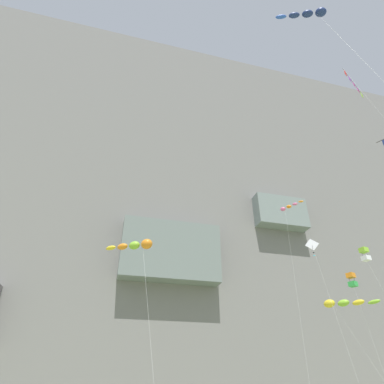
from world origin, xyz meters
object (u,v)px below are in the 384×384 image
at_px(kite_diamond_upper_right, 314,249).
at_px(kite_windsock_low_left, 309,14).
at_px(kite_windsock_high_center, 342,303).
at_px(kite_box_low_center, 352,280).
at_px(kite_windsock_mid_center, 288,207).
at_px(kite_box_mid_left, 365,255).
at_px(kite_windsock_far_right, 135,245).
at_px(kite_banner_low_right, 360,92).

bearing_deg(kite_diamond_upper_right, kite_windsock_low_left, -119.03).
bearing_deg(kite_windsock_high_center, kite_box_low_center, 26.16).
bearing_deg(kite_windsock_mid_center, kite_windsock_high_center, -68.08).
distance_m(kite_windsock_high_center, kite_windsock_mid_center, 14.51).
distance_m(kite_box_mid_left, kite_windsock_far_right, 25.75).
distance_m(kite_windsock_high_center, kite_diamond_upper_right, 6.46).
distance_m(kite_windsock_high_center, kite_box_low_center, 5.22).
relative_size(kite_diamond_upper_right, kite_windsock_mid_center, 0.72).
xyz_separation_m(kite_diamond_upper_right, kite_windsock_mid_center, (0.02, 3.55, 7.59)).
xyz_separation_m(kite_box_low_center, kite_diamond_upper_right, (-5.34, -1.19, 2.94)).
relative_size(kite_windsock_high_center, kite_banner_low_right, 0.33).
xyz_separation_m(kite_windsock_high_center, kite_box_low_center, (3.65, 1.79, 3.27)).
height_order(kite_box_mid_left, kite_windsock_high_center, kite_box_mid_left).
xyz_separation_m(kite_box_mid_left, kite_windsock_high_center, (-2.98, 2.00, -5.07)).
bearing_deg(kite_windsock_low_left, kite_diamond_upper_right, 60.97).
height_order(kite_windsock_low_left, kite_windsock_mid_center, kite_windsock_low_left).
bearing_deg(kite_windsock_mid_center, kite_diamond_upper_right, -90.36).
xyz_separation_m(kite_windsock_low_left, kite_windsock_mid_center, (11.27, 23.82, -2.23)).
xyz_separation_m(kite_box_low_center, kite_windsock_far_right, (-26.31, -1.54, 1.17)).
distance_m(kite_box_mid_left, kite_diamond_upper_right, 5.47).
bearing_deg(kite_banner_low_right, kite_windsock_high_center, 83.14).
xyz_separation_m(kite_windsock_mid_center, kite_windsock_far_right, (-20.99, -3.90, -9.36)).
bearing_deg(kite_windsock_far_right, kite_diamond_upper_right, 0.95).
height_order(kite_windsock_mid_center, kite_banner_low_right, kite_banner_low_right).
distance_m(kite_diamond_upper_right, kite_windsock_mid_center, 8.38).
bearing_deg(kite_diamond_upper_right, kite_windsock_mid_center, 89.64).
height_order(kite_box_mid_left, kite_box_low_center, kite_box_mid_left).
distance_m(kite_windsock_low_left, kite_windsock_high_center, 28.48).
distance_m(kite_windsock_low_left, kite_windsock_far_right, 25.01).
bearing_deg(kite_windsock_low_left, kite_banner_low_right, 32.50).
bearing_deg(kite_windsock_far_right, kite_banner_low_right, -30.80).
distance_m(kite_box_mid_left, kite_banner_low_right, 18.02).
xyz_separation_m(kite_windsock_high_center, kite_windsock_mid_center, (-1.67, 4.15, 13.80)).
relative_size(kite_banner_low_right, kite_windsock_far_right, 2.11).
bearing_deg(kite_windsock_high_center, kite_windsock_low_left, -123.35).
xyz_separation_m(kite_box_mid_left, kite_windsock_far_right, (-25.64, 2.25, -0.63)).
distance_m(kite_windsock_mid_center, kite_banner_low_right, 17.35).
distance_m(kite_box_low_center, kite_windsock_mid_center, 12.03).
xyz_separation_m(kite_box_mid_left, kite_box_low_center, (0.67, 3.79, -1.80)).
distance_m(kite_diamond_upper_right, kite_banner_low_right, 18.30).
distance_m(kite_box_low_center, kite_diamond_upper_right, 6.21).
xyz_separation_m(kite_windsock_high_center, kite_banner_low_right, (-1.49, -12.37, 19.11)).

